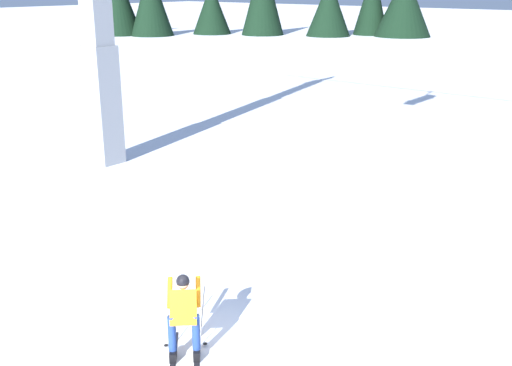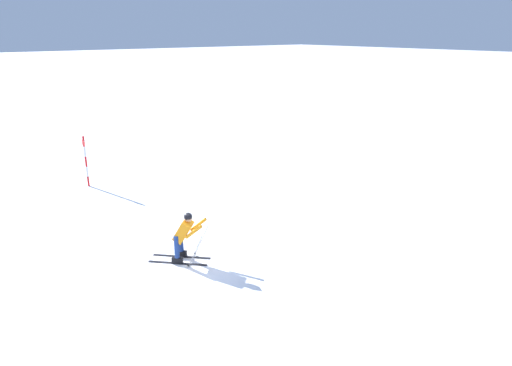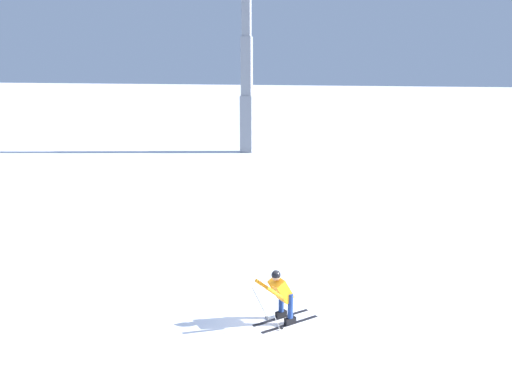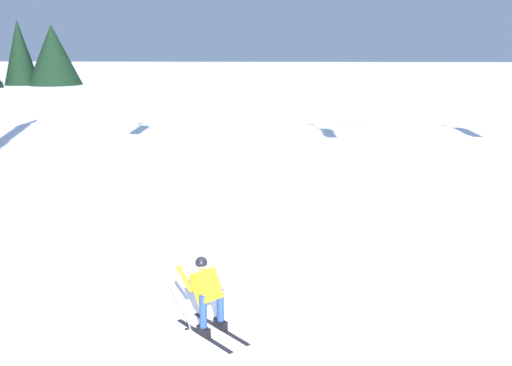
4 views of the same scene
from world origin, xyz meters
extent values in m
plane|color=white|center=(0.00, 0.00, 0.00)|extent=(260.00, 260.00, 0.00)
cube|color=black|center=(-0.25, -0.26, 0.01)|extent=(1.14, 1.20, 0.01)
cube|color=black|center=(-0.25, -0.26, 0.09)|extent=(0.27, 0.28, 0.16)
cylinder|color=navy|center=(-0.25, -0.26, 0.47)|extent=(0.13, 0.13, 0.61)
cube|color=black|center=(0.02, 0.00, 0.01)|extent=(1.14, 1.20, 0.01)
cube|color=black|center=(0.02, 0.00, 0.09)|extent=(0.27, 0.28, 0.16)
cylinder|color=navy|center=(0.02, 0.00, 0.47)|extent=(0.13, 0.13, 0.61)
cube|color=orange|center=(-0.21, -0.03, 0.85)|extent=(0.65, 0.66, 0.61)
sphere|color=tan|center=(-0.31, 0.08, 1.20)|extent=(0.20, 0.20, 0.20)
sphere|color=black|center=(-0.31, 0.08, 1.24)|extent=(0.22, 0.22, 0.22)
cylinder|color=orange|center=(-0.61, 0.06, 0.94)|extent=(0.37, 0.39, 0.40)
cylinder|color=gray|center=(-0.66, 0.04, 0.40)|extent=(0.42, 0.27, 1.02)
cylinder|color=black|center=(-0.57, -0.11, 0.05)|extent=(0.07, 0.07, 0.01)
cylinder|color=orange|center=(-0.28, 0.38, 0.94)|extent=(0.37, 0.39, 0.40)
cylinder|color=gray|center=(-0.26, 0.42, 0.40)|extent=(0.25, 0.43, 1.02)
cylinder|color=black|center=(-0.10, 0.33, 0.05)|extent=(0.07, 0.07, 0.01)
cube|color=gray|center=(-10.16, 6.19, 1.92)|extent=(0.87, 0.87, 3.83)
cone|color=black|center=(-24.78, 57.45, 3.39)|extent=(6.13, 6.13, 6.79)
cone|color=black|center=(-28.61, 57.34, 3.68)|extent=(3.93, 3.93, 7.37)
cone|color=black|center=(-31.36, 52.84, 3.06)|extent=(4.85, 4.85, 6.11)
cone|color=black|center=(-43.25, 46.91, 2.82)|extent=(4.36, 4.36, 5.65)
cone|color=black|center=(-46.79, 41.02, 3.71)|extent=(4.76, 4.76, 7.43)
cone|color=black|center=(-50.44, 39.40, 3.60)|extent=(5.08, 5.08, 7.20)
camera|label=1|loc=(6.12, -6.00, 5.78)|focal=43.08mm
camera|label=2|loc=(5.22, 9.71, 5.76)|focal=32.81mm
camera|label=3|loc=(-11.24, -1.81, 5.99)|focal=36.32mm
camera|label=4|loc=(1.01, -9.43, 5.06)|focal=40.56mm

